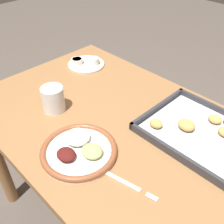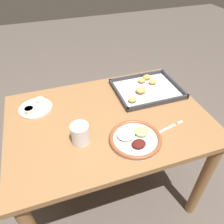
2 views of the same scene
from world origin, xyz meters
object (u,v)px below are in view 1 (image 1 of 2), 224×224
(saucer_plate, at_px, (86,63))
(drinking_cup, at_px, (53,99))
(dinner_plate, at_px, (79,150))
(baking_tray, at_px, (202,131))
(fork, at_px, (118,179))

(saucer_plate, distance_m, drinking_cup, 0.36)
(dinner_plate, xyz_separation_m, saucer_plate, (-0.42, 0.38, -0.00))
(dinner_plate, height_order, baking_tray, same)
(saucer_plate, xyz_separation_m, baking_tray, (0.65, -0.03, -0.00))
(dinner_plate, bearing_deg, saucer_plate, 137.81)
(dinner_plate, relative_size, baking_tray, 0.64)
(baking_tray, height_order, drinking_cup, drinking_cup)
(baking_tray, distance_m, drinking_cup, 0.55)
(saucer_plate, relative_size, baking_tray, 0.46)
(fork, bearing_deg, baking_tray, 66.31)
(baking_tray, relative_size, drinking_cup, 3.86)
(dinner_plate, xyz_separation_m, drinking_cup, (-0.24, 0.07, 0.04))
(dinner_plate, distance_m, baking_tray, 0.42)
(fork, distance_m, baking_tray, 0.35)
(dinner_plate, bearing_deg, baking_tray, 57.34)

